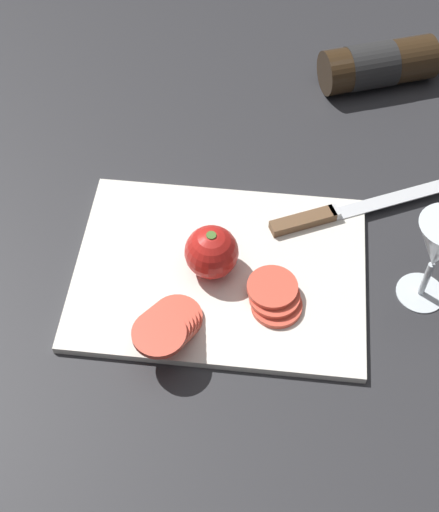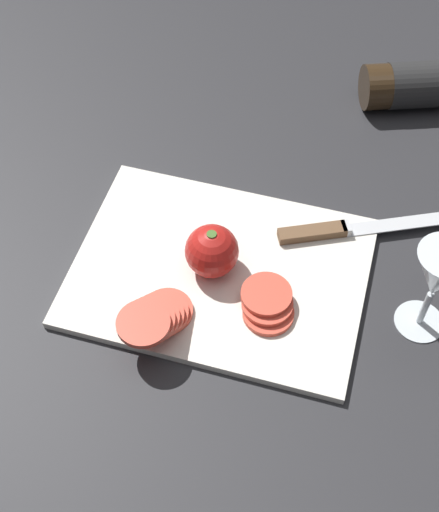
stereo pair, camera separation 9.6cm
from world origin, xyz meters
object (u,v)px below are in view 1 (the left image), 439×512
at_px(wine_glass, 439,248).
at_px(whole_tomato, 212,252).
at_px(wine_bottle, 385,64).
at_px(tomato_slice_stack_near, 274,296).
at_px(knife, 325,216).
at_px(tomato_slice_stack_far, 168,325).

relative_size(wine_glass, whole_tomato, 2.01).
bearing_deg(wine_bottle, tomato_slice_stack_near, 72.04).
bearing_deg(wine_glass, whole_tomato, -0.50).
distance_m(wine_glass, tomato_slice_stack_near, 0.22).
height_order(wine_bottle, whole_tomato, whole_tomato).
height_order(whole_tomato, tomato_slice_stack_near, whole_tomato).
xyz_separation_m(wine_bottle, wine_glass, (-0.04, 0.44, 0.07)).
relative_size(wine_bottle, knife, 1.13).
xyz_separation_m(wine_glass, knife, (0.13, -0.11, -0.08)).
distance_m(tomato_slice_stack_near, tomato_slice_stack_far, 0.15).
xyz_separation_m(knife, tomato_slice_stack_near, (0.06, 0.15, 0.01)).
xyz_separation_m(wine_bottle, whole_tomato, (0.24, 0.43, 0.01)).
height_order(whole_tomato, knife, whole_tomato).
bearing_deg(whole_tomato, knife, -145.14).
distance_m(knife, tomato_slice_stack_near, 0.16).
bearing_deg(knife, tomato_slice_stack_near, -138.00).
distance_m(whole_tomato, tomato_slice_stack_far, 0.12).
relative_size(tomato_slice_stack_near, tomato_slice_stack_far, 0.75).
bearing_deg(whole_tomato, tomato_slice_stack_near, 153.15).
bearing_deg(tomato_slice_stack_far, knife, -132.00).
height_order(wine_bottle, wine_glass, wine_glass).
height_order(wine_bottle, tomato_slice_stack_near, wine_bottle).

